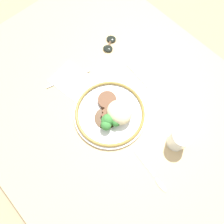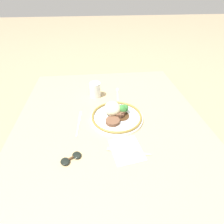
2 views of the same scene
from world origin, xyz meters
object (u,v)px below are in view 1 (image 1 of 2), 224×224
plate (112,114)px  sunglasses (110,44)px  juice_glass (179,140)px  fork (72,77)px  spoon (157,179)px  knife (145,83)px

plate → sunglasses: 0.34m
juice_glass → sunglasses: 0.51m
juice_glass → fork: size_ratio=0.51×
spoon → sunglasses: bearing=160.3°
spoon → fork: bearing=-177.7°
fork → spoon: (0.52, -0.04, -0.00)m
juice_glass → knife: size_ratio=0.46×
plate → juice_glass: size_ratio=3.00×
plate → spoon: size_ratio=1.66×
juice_glass → spoon: 0.16m
spoon → sunglasses: (-0.54, 0.27, 0.00)m
plate → fork: plate is taller
plate → knife: (-0.01, 0.20, -0.02)m
sunglasses → knife: bearing=-36.8°
juice_glass → spoon: size_ratio=0.55×
plate → sunglasses: (-0.25, 0.22, -0.02)m
juice_glass → spoon: bearing=-73.8°
plate → knife: plate is taller
knife → spoon: (0.30, -0.24, 0.00)m
plate → fork: 0.24m
fork → knife: 0.30m
fork → knife: fork is taller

